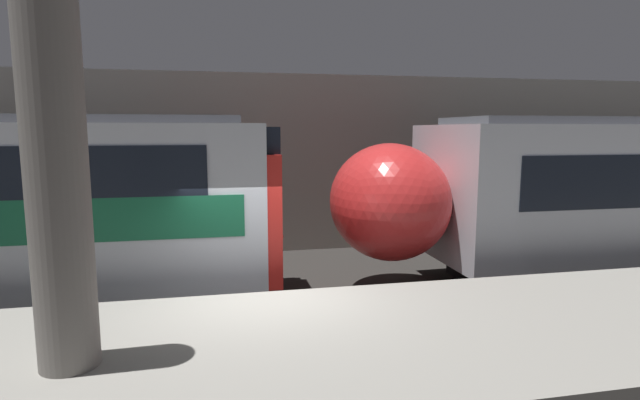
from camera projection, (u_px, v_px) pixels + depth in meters
ground_plane at (267, 357)px, 7.58m from camera, size 120.00×120.00×0.00m
platform at (281, 381)px, 5.81m from camera, size 40.00×3.50×1.03m
station_rear_barrier at (241, 165)px, 13.72m from camera, size 50.00×0.15×4.95m
support_pillar_near at (58, 191)px, 4.86m from camera, size 0.59×0.59×3.60m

